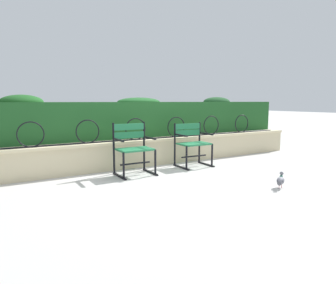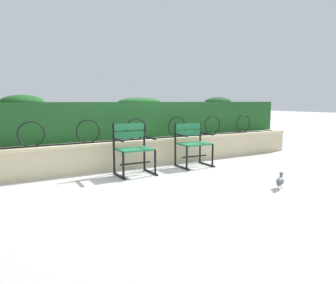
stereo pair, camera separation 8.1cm
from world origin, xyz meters
The scene contains 7 objects.
ground_plane centered at (0.00, 0.00, 0.00)m, with size 60.00×60.00×0.00m, color #B7B5AF.
stone_wall centered at (0.00, 0.96, 0.26)m, with size 7.52×0.41×0.52m.
iron_arch_fence centered at (-0.22, 0.89, 0.70)m, with size 6.98×0.02×0.42m.
hedge_row centered at (0.00, 1.41, 0.91)m, with size 7.37×0.54×0.84m.
park_chair_left centered at (-0.55, 0.39, 0.47)m, with size 0.62×0.53×0.89m.
park_chair_right centered at (0.72, 0.43, 0.46)m, with size 0.64×0.55×0.83m.
pigeon_near_chairs centered at (0.91, -1.52, 0.11)m, with size 0.26×0.20×0.22m.
Camera 1 is at (-2.75, -4.40, 1.25)m, focal length 33.04 mm.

